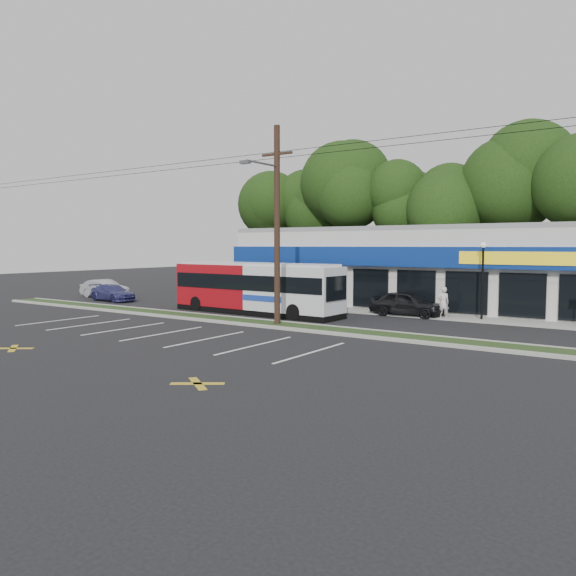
{
  "coord_description": "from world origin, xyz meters",
  "views": [
    {
      "loc": [
        19.46,
        -21.9,
        4.08
      ],
      "look_at": [
        0.91,
        5.0,
        1.59
      ],
      "focal_mm": 35.0,
      "sensor_mm": 36.0,
      "label": 1
    }
  ],
  "objects_px": {
    "car_silver": "(105,289)",
    "car_blue": "(113,293)",
    "utility_pole": "(273,219)",
    "metrobus": "(256,287)",
    "lamp_post": "(483,272)",
    "pedestrian_a": "(443,303)",
    "car_dark": "(407,304)",
    "pedestrian_b": "(341,301)"
  },
  "relations": [
    {
      "from": "lamp_post",
      "to": "pedestrian_b",
      "type": "bearing_deg",
      "value": -160.08
    },
    {
      "from": "pedestrian_b",
      "to": "car_silver",
      "type": "bearing_deg",
      "value": -1.42
    },
    {
      "from": "lamp_post",
      "to": "metrobus",
      "type": "distance_m",
      "value": 12.87
    },
    {
      "from": "car_silver",
      "to": "car_blue",
      "type": "height_order",
      "value": "car_silver"
    },
    {
      "from": "lamp_post",
      "to": "car_silver",
      "type": "height_order",
      "value": "lamp_post"
    },
    {
      "from": "metrobus",
      "to": "car_blue",
      "type": "height_order",
      "value": "metrobus"
    },
    {
      "from": "car_blue",
      "to": "utility_pole",
      "type": "bearing_deg",
      "value": -96.09
    },
    {
      "from": "utility_pole",
      "to": "lamp_post",
      "type": "distance_m",
      "value": 11.67
    },
    {
      "from": "car_dark",
      "to": "lamp_post",
      "type": "bearing_deg",
      "value": -86.63
    },
    {
      "from": "car_silver",
      "to": "pedestrian_a",
      "type": "bearing_deg",
      "value": -85.42
    },
    {
      "from": "lamp_post",
      "to": "pedestrian_a",
      "type": "bearing_deg",
      "value": -169.68
    },
    {
      "from": "pedestrian_b",
      "to": "lamp_post",
      "type": "bearing_deg",
      "value": -162.52
    },
    {
      "from": "utility_pole",
      "to": "metrobus",
      "type": "height_order",
      "value": "utility_pole"
    },
    {
      "from": "utility_pole",
      "to": "car_silver",
      "type": "relative_size",
      "value": 11.69
    },
    {
      "from": "pedestrian_b",
      "to": "metrobus",
      "type": "bearing_deg",
      "value": 16.66
    },
    {
      "from": "metrobus",
      "to": "car_silver",
      "type": "relative_size",
      "value": 2.66
    },
    {
      "from": "utility_pole",
      "to": "car_dark",
      "type": "xyz_separation_m",
      "value": [
        4.02,
        7.57,
        -4.69
      ]
    },
    {
      "from": "lamp_post",
      "to": "metrobus",
      "type": "relative_size",
      "value": 0.37
    },
    {
      "from": "car_blue",
      "to": "pedestrian_a",
      "type": "bearing_deg",
      "value": -74.84
    },
    {
      "from": "metrobus",
      "to": "utility_pole",
      "type": "bearing_deg",
      "value": -40.21
    },
    {
      "from": "pedestrian_a",
      "to": "lamp_post",
      "type": "bearing_deg",
      "value": 154.46
    },
    {
      "from": "metrobus",
      "to": "car_dark",
      "type": "height_order",
      "value": "metrobus"
    },
    {
      "from": "lamp_post",
      "to": "pedestrian_a",
      "type": "xyz_separation_m",
      "value": [
        -2.0,
        -0.36,
        -1.77
      ]
    },
    {
      "from": "lamp_post",
      "to": "metrobus",
      "type": "bearing_deg",
      "value": -160.4
    },
    {
      "from": "lamp_post",
      "to": "metrobus",
      "type": "height_order",
      "value": "lamp_post"
    },
    {
      "from": "metrobus",
      "to": "car_blue",
      "type": "xyz_separation_m",
      "value": [
        -13.38,
        0.06,
        -1.01
      ]
    },
    {
      "from": "utility_pole",
      "to": "lamp_post",
      "type": "xyz_separation_m",
      "value": [
        8.17,
        7.87,
        -2.74
      ]
    },
    {
      "from": "car_blue",
      "to": "car_dark",
      "type": "bearing_deg",
      "value": -73.75
    },
    {
      "from": "car_silver",
      "to": "metrobus",
      "type": "bearing_deg",
      "value": -95.9
    },
    {
      "from": "pedestrian_b",
      "to": "car_blue",
      "type": "bearing_deg",
      "value": 2.64
    },
    {
      "from": "car_blue",
      "to": "pedestrian_b",
      "type": "bearing_deg",
      "value": -79.13
    },
    {
      "from": "car_dark",
      "to": "pedestrian_b",
      "type": "bearing_deg",
      "value": 126.36
    },
    {
      "from": "car_dark",
      "to": "pedestrian_b",
      "type": "xyz_separation_m",
      "value": [
        -3.05,
        -2.31,
        0.16
      ]
    },
    {
      "from": "lamp_post",
      "to": "pedestrian_b",
      "type": "relative_size",
      "value": 2.38
    },
    {
      "from": "car_silver",
      "to": "pedestrian_b",
      "type": "bearing_deg",
      "value": -90.14
    },
    {
      "from": "pedestrian_b",
      "to": "pedestrian_a",
      "type": "bearing_deg",
      "value": -159.09
    },
    {
      "from": "utility_pole",
      "to": "car_dark",
      "type": "relative_size",
      "value": 11.7
    },
    {
      "from": "utility_pole",
      "to": "pedestrian_b",
      "type": "distance_m",
      "value": 7.0
    },
    {
      "from": "car_dark",
      "to": "car_silver",
      "type": "distance_m",
      "value": 24.0
    },
    {
      "from": "pedestrian_a",
      "to": "pedestrian_b",
      "type": "bearing_deg",
      "value": -12.5
    },
    {
      "from": "utility_pole",
      "to": "car_silver",
      "type": "height_order",
      "value": "utility_pole"
    },
    {
      "from": "car_dark",
      "to": "car_blue",
      "type": "bearing_deg",
      "value": 99.71
    }
  ]
}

